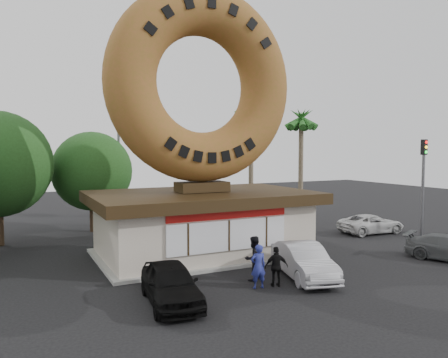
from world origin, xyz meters
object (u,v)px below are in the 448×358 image
giant_donut (202,85)px  street_lamp (121,163)px  person_right (276,267)px  traffic_signal (423,175)px  car_silver (304,261)px  person_left (258,266)px  donut_shop (202,221)px  car_black (171,283)px  person_center (253,258)px  car_white (371,224)px

giant_donut → street_lamp: giant_donut is taller
giant_donut → person_right: 10.10m
traffic_signal → car_silver: (-11.76, -3.71, -3.14)m
person_left → person_right: size_ratio=1.09×
donut_shop → street_lamp: size_ratio=1.40×
car_silver → person_left: bearing=-157.5°
street_lamp → person_right: bearing=-81.5°
traffic_signal → donut_shop: bearing=171.9°
street_lamp → car_silver: size_ratio=1.80×
traffic_signal → car_black: (-17.87, -4.14, -3.14)m
donut_shop → car_black: bearing=-122.3°
person_center → car_silver: 2.21m
giant_donut → car_silver: size_ratio=2.24×
person_right → car_silver: person_right is taller
person_center → person_right: person_center is taller
person_center → car_black: size_ratio=0.44×
car_black → person_center: bearing=21.9°
car_black → car_silver: size_ratio=0.96×
person_right → street_lamp: bearing=-62.4°
giant_donut → traffic_signal: size_ratio=1.63×
car_black → car_white: car_black is taller
person_left → car_black: (-3.66, -0.08, -0.15)m
donut_shop → giant_donut: (0.00, 0.02, 7.00)m
giant_donut → person_left: bearing=-92.0°
street_lamp → person_left: size_ratio=4.56×
person_left → car_white: (12.42, 6.47, -0.27)m
street_lamp → car_white: size_ratio=1.82×
person_left → donut_shop: bearing=-85.8°
donut_shop → street_lamp: 10.54m
person_center → car_silver: size_ratio=0.42×
car_black → car_silver: (6.12, 0.43, 0.00)m
traffic_signal → person_center: size_ratio=3.25×
person_center → car_silver: (2.11, -0.63, -0.20)m
person_center → car_silver: person_center is taller
traffic_signal → person_center: (-13.86, -3.08, -2.93)m
donut_shop → giant_donut: bearing=90.0°
person_center → person_right: size_ratio=1.16×
giant_donut → street_lamp: bearing=100.5°
street_lamp → car_silver: 16.67m
donut_shop → giant_donut: giant_donut is taller
giant_donut → car_silver: giant_donut is taller
street_lamp → person_right: street_lamp is taller
donut_shop → person_center: 5.14m
traffic_signal → car_silver: traffic_signal is taller
traffic_signal → car_silver: size_ratio=1.37×
person_left → car_silver: (2.46, 0.35, -0.15)m
donut_shop → traffic_signal: bearing=-8.1°
giant_donut → donut_shop: bearing=-90.0°
person_center → car_white: 13.26m
donut_shop → person_right: donut_shop is taller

